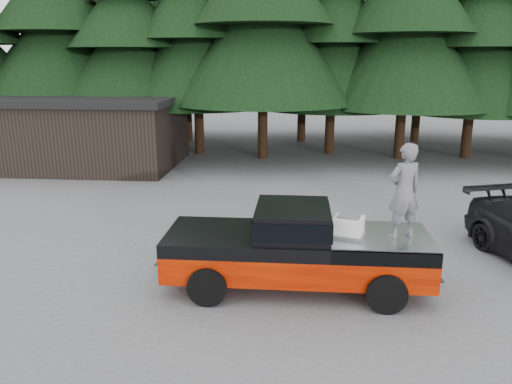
# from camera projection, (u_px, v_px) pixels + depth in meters

# --- Properties ---
(ground) EXTENTS (120.00, 120.00, 0.00)m
(ground) POSITION_uv_depth(u_px,v_px,m) (260.00, 277.00, 11.91)
(ground) COLOR #545456
(ground) RESTS_ON ground
(pickup_truck) EXTENTS (6.00, 2.04, 1.33)m
(pickup_truck) POSITION_uv_depth(u_px,v_px,m) (296.00, 260.00, 11.21)
(pickup_truck) COLOR #C22600
(pickup_truck) RESTS_ON ground
(truck_cab) EXTENTS (1.66, 1.90, 0.59)m
(truck_cab) POSITION_uv_depth(u_px,v_px,m) (293.00, 219.00, 10.96)
(truck_cab) COLOR black
(truck_cab) RESTS_ON pickup_truck
(air_compressor) EXTENTS (0.72, 0.65, 0.42)m
(air_compressor) POSITION_uv_depth(u_px,v_px,m) (349.00, 227.00, 10.73)
(air_compressor) COLOR white
(air_compressor) RESTS_ON pickup_truck
(man_on_bed) EXTENTS (0.88, 0.74, 2.05)m
(man_on_bed) POSITION_uv_depth(u_px,v_px,m) (404.00, 191.00, 10.45)
(man_on_bed) COLOR slate
(man_on_bed) RESTS_ON pickup_truck
(utility_building) EXTENTS (8.40, 6.40, 3.30)m
(utility_building) POSITION_uv_depth(u_px,v_px,m) (92.00, 131.00, 23.76)
(utility_building) COLOR black
(utility_building) RESTS_ON ground
(treeline) EXTENTS (60.15, 16.05, 17.50)m
(treeline) POSITION_uv_depth(u_px,v_px,m) (294.00, 5.00, 26.38)
(treeline) COLOR black
(treeline) RESTS_ON ground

